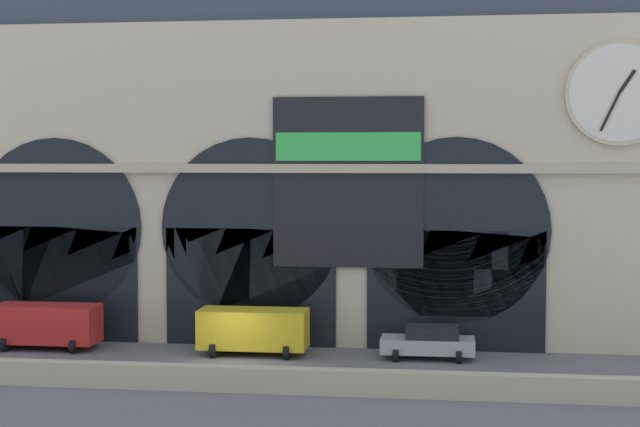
# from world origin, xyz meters

# --- Properties ---
(ground_plane) EXTENTS (200.00, 200.00, 0.00)m
(ground_plane) POSITION_xyz_m (0.00, 0.00, 0.00)
(ground_plane) COLOR slate
(quay_parapet_wall) EXTENTS (90.00, 0.70, 1.02)m
(quay_parapet_wall) POSITION_xyz_m (0.00, -4.46, 0.51)
(quay_parapet_wall) COLOR #B2A891
(quay_parapet_wall) RESTS_ON ground
(station_building) EXTENTS (42.97, 5.70, 19.55)m
(station_building) POSITION_xyz_m (0.04, 7.63, 9.53)
(station_building) COLOR beige
(station_building) RESTS_ON ground
(van_midwest) EXTENTS (5.20, 2.48, 2.20)m
(van_midwest) POSITION_xyz_m (-9.87, 2.74, 1.25)
(van_midwest) COLOR red
(van_midwest) RESTS_ON ground
(van_center) EXTENTS (5.20, 2.48, 2.20)m
(van_center) POSITION_xyz_m (0.60, 2.68, 1.25)
(van_center) COLOR gold
(van_center) RESTS_ON ground
(car_mideast) EXTENTS (4.40, 2.22, 1.55)m
(car_mideast) POSITION_xyz_m (8.99, 2.85, 0.80)
(car_mideast) COLOR #ADB2B7
(car_mideast) RESTS_ON ground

